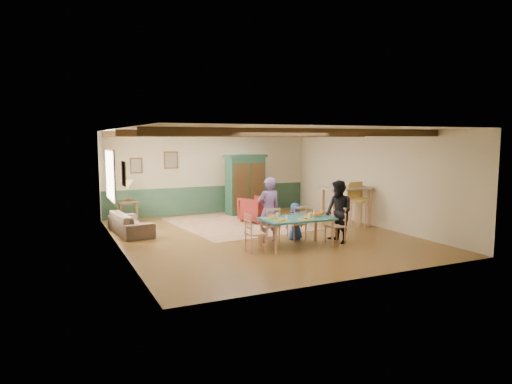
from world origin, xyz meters
name	(u,v)px	position (x,y,z in m)	size (l,w,h in m)	color
floor	(261,236)	(0.00, 0.00, 0.00)	(8.00, 8.00, 0.00)	brown
wall_back	(210,173)	(0.00, 4.00, 1.35)	(7.00, 0.02, 2.70)	beige
wall_left	(119,190)	(-3.50, 0.00, 1.35)	(0.02, 8.00, 2.70)	beige
wall_right	(372,178)	(3.50, 0.00, 1.35)	(0.02, 8.00, 2.70)	beige
ceiling	(261,130)	(0.00, 0.00, 2.70)	(7.00, 8.00, 0.02)	white
wainscot_back	(210,200)	(0.00, 3.98, 0.45)	(6.95, 0.03, 0.90)	#203C2B
ceiling_beam_front	(310,132)	(0.00, -2.30, 2.61)	(6.95, 0.16, 0.16)	black
ceiling_beam_mid	(255,134)	(0.00, 0.40, 2.61)	(6.95, 0.16, 0.16)	black
ceiling_beam_back	(220,134)	(0.00, 3.00, 2.61)	(6.95, 0.16, 0.16)	black
window_left	(110,175)	(-3.47, 1.70, 1.55)	(0.06, 1.60, 1.30)	white
picture_left_wall	(124,174)	(-3.47, -0.60, 1.75)	(0.04, 0.42, 0.52)	gray
picture_back_a	(171,160)	(-1.30, 3.97, 1.80)	(0.45, 0.04, 0.55)	gray
picture_back_b	(136,166)	(-2.40, 3.97, 1.65)	(0.38, 0.04, 0.48)	gray
dining_table	(297,233)	(0.20, -1.48, 0.34)	(1.63, 0.91, 0.68)	#1E6160
dining_chair_far_left	(270,225)	(-0.16, -0.83, 0.43)	(0.38, 0.40, 0.86)	tan
dining_chair_far_right	(297,223)	(0.57, -0.83, 0.43)	(0.38, 0.40, 0.86)	tan
dining_chair_end_left	(256,233)	(-0.84, -1.48, 0.43)	(0.38, 0.40, 0.86)	tan
dining_chair_end_right	(335,225)	(1.24, -1.49, 0.43)	(0.38, 0.40, 0.86)	tan
person_man	(269,210)	(-0.16, -0.75, 0.78)	(0.57, 0.37, 1.57)	slate
person_woman	(339,212)	(1.33, -1.49, 0.75)	(0.73, 0.57, 1.50)	black
person_child	(295,221)	(0.57, -0.76, 0.46)	(0.45, 0.29, 0.91)	#23438F
cat	(318,214)	(0.70, -1.58, 0.76)	(0.33, 0.13, 0.16)	orange
place_setting_near_left	(282,219)	(-0.30, -1.71, 0.74)	(0.36, 0.27, 0.11)	gold
place_setting_near_center	(306,217)	(0.29, -1.71, 0.74)	(0.36, 0.27, 0.11)	gold
place_setting_far_left	(273,216)	(-0.30, -1.25, 0.74)	(0.36, 0.27, 0.11)	gold
place_setting_far_right	(311,213)	(0.70, -1.26, 0.74)	(0.36, 0.27, 0.11)	gold
area_rug	(238,223)	(0.10, 1.78, 0.01)	(3.35, 3.98, 0.01)	beige
armoire	(245,185)	(0.99, 3.28, 0.98)	(1.39, 0.56, 1.96)	#143224
armchair	(256,209)	(0.70, 1.82, 0.38)	(0.82, 0.84, 0.76)	#460E10
sofa	(131,223)	(-3.00, 1.67, 0.28)	(1.90, 0.74, 0.56)	#362B22
end_table	(128,212)	(-2.80, 3.23, 0.33)	(0.54, 0.54, 0.66)	black
table_lamp	(128,191)	(-2.80, 3.23, 0.96)	(0.34, 0.34, 0.60)	#D1C087
counter_table	(346,206)	(2.77, 0.19, 0.56)	(1.34, 0.78, 1.12)	#BEB094
bar_stool_left	(358,207)	(2.85, -0.24, 0.61)	(0.43, 0.47, 1.22)	tan
bar_stool_right	(360,205)	(3.01, -0.11, 0.63)	(0.45, 0.49, 1.26)	tan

